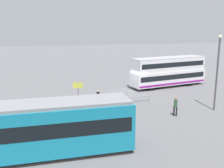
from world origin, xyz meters
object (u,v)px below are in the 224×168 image
object	(u,v)px
double_decker_bus	(168,72)
tram_yellow	(33,129)
pedestrian_crossing	(176,105)
pedestrian_near_railing	(98,97)
info_sign	(78,89)
street_lamp	(218,67)

from	to	relation	value
double_decker_bus	tram_yellow	bearing A→B (deg)	43.72
tram_yellow	pedestrian_crossing	world-z (taller)	tram_yellow
pedestrian_near_railing	info_sign	xyz separation A→B (m)	(1.86, -0.79, 0.73)
double_decker_bus	info_sign	size ratio (longest dim) A/B	4.23
street_lamp	info_sign	bearing A→B (deg)	-19.22
street_lamp	tram_yellow	bearing A→B (deg)	18.17
double_decker_bus	tram_yellow	xyz separation A→B (m)	(16.42, 15.71, -0.21)
tram_yellow	pedestrian_crossing	size ratio (longest dim) A/B	7.20
street_lamp	pedestrian_near_railing	bearing A→B (deg)	-18.52
double_decker_bus	info_sign	world-z (taller)	double_decker_bus
info_sign	street_lamp	xyz separation A→B (m)	(-12.41, 4.33, 2.38)
double_decker_bus	street_lamp	bearing A→B (deg)	89.16
double_decker_bus	tram_yellow	distance (m)	22.73
double_decker_bus	pedestrian_crossing	bearing A→B (deg)	67.58
tram_yellow	pedestrian_crossing	xyz separation A→B (m)	(-11.87, -4.68, -0.78)
tram_yellow	street_lamp	world-z (taller)	street_lamp
pedestrian_near_railing	pedestrian_crossing	size ratio (longest dim) A/B	1.03
info_sign	street_lamp	bearing A→B (deg)	160.78
double_decker_bus	info_sign	distance (m)	13.94
pedestrian_near_railing	info_sign	world-z (taller)	info_sign
tram_yellow	info_sign	world-z (taller)	tram_yellow
tram_yellow	pedestrian_crossing	distance (m)	12.78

